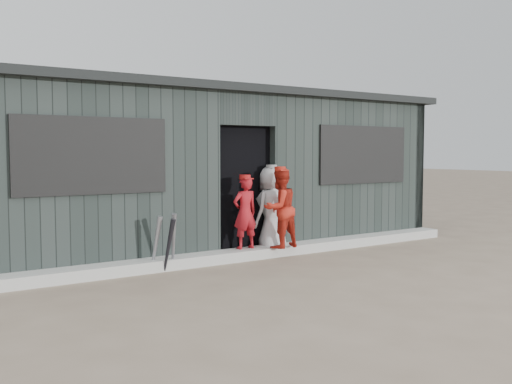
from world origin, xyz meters
TOP-DOWN VIEW (x-y plane):
  - ground at (0.00, 0.00)m, footprint 80.00×80.00m
  - curb at (0.00, 1.82)m, footprint 8.00×0.36m
  - bat_left at (-1.65, 1.74)m, footprint 0.16×0.24m
  - bat_mid at (-1.43, 1.67)m, footprint 0.15×0.29m
  - bat_right at (-1.54, 1.58)m, footprint 0.15×0.25m
  - player_red_left at (-0.15, 1.87)m, footprint 0.40×0.27m
  - player_red_right at (0.32, 1.63)m, footprint 0.64×0.53m
  - player_grey_back at (0.43, 2.00)m, footprint 0.77×0.63m
  - dugout at (-0.00, 3.50)m, footprint 8.30×3.30m

SIDE VIEW (x-z plane):
  - ground at x=0.00m, z-range 0.00..0.00m
  - curb at x=0.00m, z-range 0.00..0.15m
  - bat_right at x=-1.54m, z-range 0.00..0.73m
  - bat_left at x=-1.65m, z-range 0.00..0.75m
  - bat_mid at x=-1.43m, z-range 0.00..0.79m
  - player_grey_back at x=0.43m, z-range 0.00..1.37m
  - player_red_left at x=-0.15m, z-range 0.15..1.23m
  - player_red_right at x=0.32m, z-range 0.15..1.36m
  - dugout at x=0.00m, z-range -0.02..2.60m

